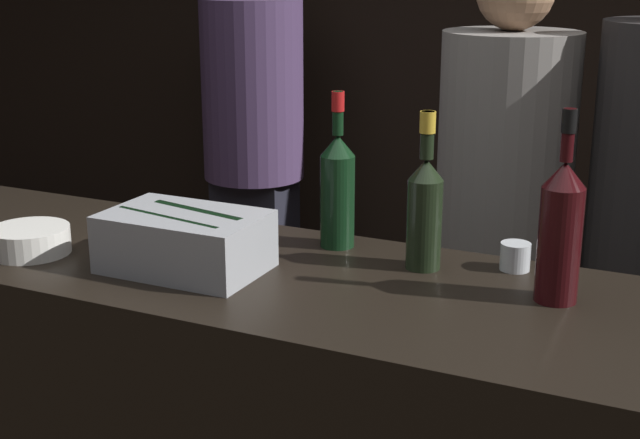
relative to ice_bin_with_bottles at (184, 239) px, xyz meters
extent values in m
cube|color=black|center=(0.27, 2.22, 0.30)|extent=(6.40, 0.06, 2.80)
cube|color=#9EA0A5|center=(0.00, 0.00, -0.01)|extent=(0.34, 0.22, 0.13)
cylinder|color=black|center=(-0.02, -0.04, 0.03)|extent=(0.28, 0.11, 0.06)
cylinder|color=black|center=(0.01, 0.04, 0.03)|extent=(0.25, 0.11, 0.07)
cylinder|color=silver|center=(-0.38, -0.06, -0.04)|extent=(0.18, 0.18, 0.06)
cylinder|color=gray|center=(-0.38, -0.06, -0.01)|extent=(0.15, 0.15, 0.01)
cylinder|color=silver|center=(0.64, 0.30, -0.04)|extent=(0.06, 0.06, 0.06)
sphere|color=#F9D67F|center=(0.64, 0.30, -0.04)|extent=(0.03, 0.03, 0.03)
cylinder|color=black|center=(0.76, 0.16, 0.05)|extent=(0.08, 0.08, 0.23)
cone|color=black|center=(0.76, 0.16, 0.19)|extent=(0.08, 0.08, 0.05)
cylinder|color=black|center=(0.76, 0.16, 0.26)|extent=(0.02, 0.02, 0.10)
cylinder|color=black|center=(0.76, 0.16, 0.29)|extent=(0.03, 0.03, 0.05)
cylinder|color=black|center=(0.23, 0.29, 0.04)|extent=(0.08, 0.08, 0.21)
cone|color=black|center=(0.23, 0.29, 0.17)|extent=(0.08, 0.08, 0.05)
cylinder|color=black|center=(0.23, 0.29, 0.24)|extent=(0.03, 0.03, 0.10)
cylinder|color=red|center=(0.23, 0.29, 0.27)|extent=(0.03, 0.03, 0.04)
cylinder|color=black|center=(0.46, 0.23, 0.03)|extent=(0.08, 0.08, 0.20)
cone|color=black|center=(0.46, 0.23, 0.15)|extent=(0.08, 0.08, 0.05)
cylinder|color=black|center=(0.46, 0.23, 0.22)|extent=(0.03, 0.03, 0.10)
cylinder|color=gold|center=(0.46, 0.23, 0.25)|extent=(0.03, 0.03, 0.04)
cube|color=black|center=(0.46, 0.92, -0.71)|extent=(0.29, 0.21, 0.77)
cylinder|color=slate|center=(0.46, 0.92, 0.03)|extent=(0.38, 0.38, 0.71)
cube|color=black|center=(-0.75, 1.63, -0.70)|extent=(0.31, 0.23, 0.79)
cylinder|color=#473356|center=(-0.75, 1.63, 0.05)|extent=(0.41, 0.41, 0.72)
cube|color=black|center=(0.89, 0.96, -0.70)|extent=(0.30, 0.22, 0.79)
camera|label=1|loc=(1.03, -1.51, 0.58)|focal=50.00mm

